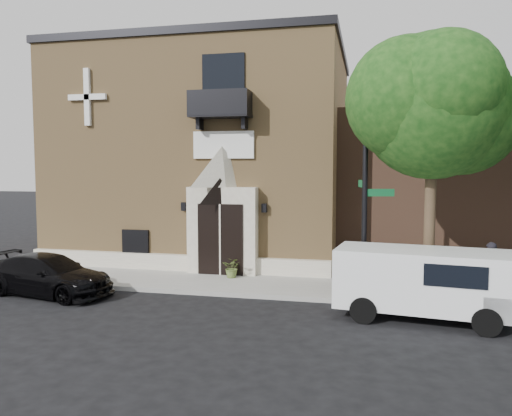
{
  "coord_description": "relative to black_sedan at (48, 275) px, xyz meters",
  "views": [
    {
      "loc": [
        4.24,
        -14.8,
        4.06
      ],
      "look_at": [
        0.44,
        2.0,
        2.67
      ],
      "focal_mm": 35.0,
      "sensor_mm": 36.0,
      "label": 1
    }
  ],
  "objects": [
    {
      "name": "pedestrian_near",
      "position": [
        13.58,
        2.21,
        0.35
      ],
      "size": [
        0.62,
        0.41,
        1.68
      ],
      "primitive_type": "imported",
      "rotation": [
        0.0,
        0.0,
        3.13
      ],
      "color": "black",
      "rests_on": "sidewalk"
    },
    {
      "name": "church",
      "position": [
        2.72,
        8.9,
        3.99
      ],
      "size": [
        12.2,
        11.01,
        9.3
      ],
      "color": "#A6804E",
      "rests_on": "ground"
    },
    {
      "name": "sidewalk",
      "position": [
        6.71,
        2.45,
        -0.57
      ],
      "size": [
        42.0,
        3.0,
        0.15
      ],
      "primitive_type": "cube",
      "color": "gray",
      "rests_on": "ground"
    },
    {
      "name": "fire_hydrant",
      "position": [
        11.86,
        1.16,
        -0.09
      ],
      "size": [
        0.47,
        0.38,
        0.83
      ],
      "color": "#A3021E",
      "rests_on": "sidewalk"
    },
    {
      "name": "street_tree_left",
      "position": [
        11.73,
        1.3,
        5.22
      ],
      "size": [
        4.97,
        4.38,
        7.77
      ],
      "color": "#38281C",
      "rests_on": "sidewalk"
    },
    {
      "name": "ground",
      "position": [
        5.71,
        0.95,
        -0.64
      ],
      "size": [
        120.0,
        120.0,
        0.0
      ],
      "primitive_type": "plane",
      "color": "black",
      "rests_on": "ground"
    },
    {
      "name": "planter",
      "position": [
        5.26,
        3.04,
        -0.13
      ],
      "size": [
        0.71,
        0.63,
        0.73
      ],
      "primitive_type": "imported",
      "rotation": [
        0.0,
        0.0,
        -0.1
      ],
      "color": "#586C31",
      "rests_on": "sidewalk"
    },
    {
      "name": "cargo_van",
      "position": [
        11.61,
        -0.14,
        0.41
      ],
      "size": [
        4.82,
        2.44,
        1.88
      ],
      "rotation": [
        0.0,
        0.0,
        -0.13
      ],
      "color": "white",
      "rests_on": "ground"
    },
    {
      "name": "black_sedan",
      "position": [
        0.0,
        0.0,
        0.0
      ],
      "size": [
        4.68,
        2.52,
        1.29
      ],
      "primitive_type": "imported",
      "rotation": [
        0.0,
        0.0,
        1.4
      ],
      "color": "black",
      "rests_on": "ground"
    },
    {
      "name": "street_sign",
      "position": [
        9.85,
        1.55,
        2.58
      ],
      "size": [
        1.09,
        0.96,
        6.12
      ],
      "rotation": [
        0.0,
        0.0,
        0.21
      ],
      "color": "black",
      "rests_on": "sidewalk"
    }
  ]
}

